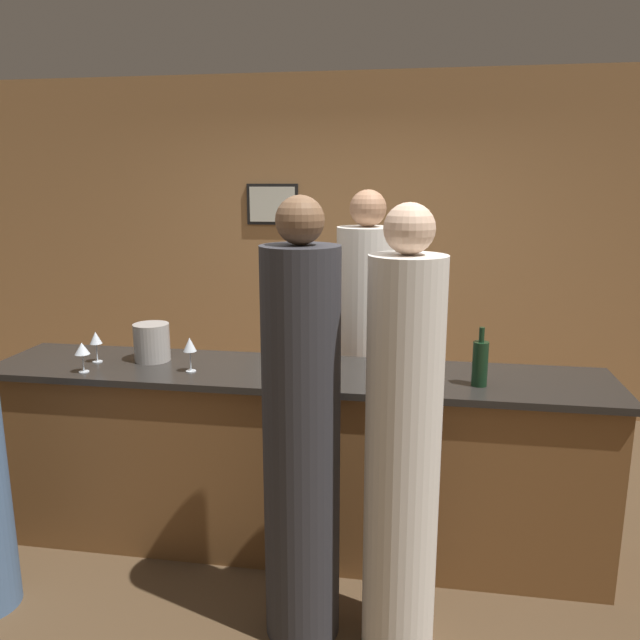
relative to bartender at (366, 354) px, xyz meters
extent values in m
plane|color=#4C3823|center=(-0.31, -0.76, -0.88)|extent=(14.00, 14.00, 0.00)
cube|color=#A37547|center=(-0.31, 1.46, 0.52)|extent=(8.00, 0.06, 2.80)
cube|color=black|center=(-0.93, 1.42, 0.87)|extent=(0.44, 0.02, 0.34)
cube|color=silver|center=(-0.93, 1.41, 0.87)|extent=(0.39, 0.00, 0.29)
cube|color=brown|center=(-0.31, -0.76, -0.40)|extent=(3.16, 0.56, 0.95)
cube|color=black|center=(-0.31, -0.76, 0.09)|extent=(3.22, 0.62, 0.03)
cylinder|color=silver|center=(0.00, 0.00, -0.04)|extent=(0.37, 0.37, 1.67)
sphere|color=#A37556|center=(0.00, 0.00, 0.90)|extent=(0.22, 0.22, 0.22)
cylinder|color=#2D2D33|center=(-0.14, -1.41, -0.03)|extent=(0.32, 0.32, 1.70)
sphere|color=brown|center=(-0.14, -1.41, 0.92)|extent=(0.19, 0.19, 0.19)
cylinder|color=silver|center=(0.28, -1.43, -0.04)|extent=(0.31, 0.31, 1.67)
sphere|color=beige|center=(0.28, -1.43, 0.89)|extent=(0.20, 0.20, 0.20)
cylinder|color=black|center=(0.62, -0.85, 0.21)|extent=(0.07, 0.07, 0.22)
cylinder|color=black|center=(0.62, -0.85, 0.36)|extent=(0.03, 0.03, 0.07)
cylinder|color=#9E9993|center=(-1.10, -0.70, 0.21)|extent=(0.19, 0.19, 0.20)
cylinder|color=silver|center=(-1.36, -0.96, 0.11)|extent=(0.05, 0.05, 0.00)
cylinder|color=silver|center=(-1.36, -0.96, 0.16)|extent=(0.01, 0.01, 0.09)
cone|color=silver|center=(-1.36, -0.96, 0.23)|extent=(0.08, 0.08, 0.06)
cylinder|color=silver|center=(-0.82, -0.86, 0.11)|extent=(0.05, 0.05, 0.00)
cylinder|color=silver|center=(-0.82, -0.86, 0.16)|extent=(0.01, 0.01, 0.10)
cone|color=silver|center=(-0.82, -0.86, 0.25)|extent=(0.07, 0.07, 0.07)
cylinder|color=silver|center=(-1.39, -0.78, 0.11)|extent=(0.05, 0.05, 0.00)
cylinder|color=silver|center=(-1.39, -0.78, 0.16)|extent=(0.01, 0.01, 0.10)
cone|color=silver|center=(-1.39, -0.78, 0.24)|extent=(0.07, 0.07, 0.07)
camera|label=1|loc=(0.33, -3.78, 1.07)|focal=35.00mm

